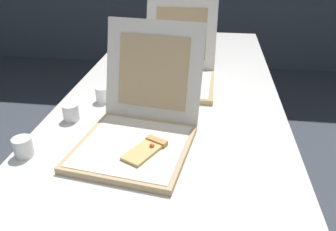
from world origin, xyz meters
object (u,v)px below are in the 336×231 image
object	(u,v)px
table	(169,116)
cup_white_near_center	(71,112)
pizza_box_middle	(177,72)
cup_white_near_left	(23,147)
cup_white_mid	(103,94)
cup_white_far	(132,63)
pizza_box_front	(138,129)

from	to	relation	value
table	cup_white_near_center	bearing A→B (deg)	-156.22
pizza_box_middle	cup_white_near_left	world-z (taller)	pizza_box_middle
cup_white_near_left	cup_white_mid	xyz separation A→B (m)	(0.13, 0.42, 0.00)
table	cup_white_near_left	bearing A→B (deg)	-136.08
cup_white_near_center	table	bearing A→B (deg)	23.78
cup_white_near_left	cup_white_far	world-z (taller)	same
cup_white_far	pizza_box_middle	bearing A→B (deg)	-30.34
table	cup_white_far	xyz separation A→B (m)	(-0.25, 0.41, 0.07)
pizza_box_middle	cup_white_far	size ratio (longest dim) A/B	7.70
cup_white_near_left	cup_white_mid	bearing A→B (deg)	72.58
pizza_box_middle	cup_white_near_center	xyz separation A→B (m)	(-0.36, -0.42, -0.02)
cup_white_far	pizza_box_front	bearing A→B (deg)	-75.00
cup_white_near_left	pizza_box_middle	bearing A→B (deg)	57.90
pizza_box_middle	cup_white_near_left	bearing A→B (deg)	-121.95
pizza_box_middle	cup_white_mid	xyz separation A→B (m)	(-0.29, -0.25, -0.02)
pizza_box_front	cup_white_far	distance (m)	0.72
pizza_box_front	pizza_box_middle	bearing A→B (deg)	90.74
cup_white_near_center	cup_white_mid	size ratio (longest dim) A/B	1.00
pizza_box_middle	table	bearing A→B (deg)	-90.13
table	cup_white_near_left	xyz separation A→B (m)	(-0.41, -0.40, 0.07)
cup_white_near_left	cup_white_near_center	bearing A→B (deg)	76.18
table	cup_white_near_center	world-z (taller)	cup_white_near_center
table	pizza_box_middle	xyz separation A→B (m)	(0.00, 0.26, 0.09)
pizza_box_middle	pizza_box_front	bearing A→B (deg)	-97.08
pizza_box_front	cup_white_near_center	distance (m)	0.31
pizza_box_middle	cup_white_near_center	bearing A→B (deg)	-130.14
pizza_box_front	cup_white_mid	bearing A→B (deg)	134.35
cup_white_far	cup_white_near_center	distance (m)	0.58
cup_white_far	table	bearing A→B (deg)	-58.51
cup_white_near_left	cup_white_mid	world-z (taller)	same
pizza_box_front	cup_white_near_left	distance (m)	0.37
table	pizza_box_front	bearing A→B (deg)	-103.63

